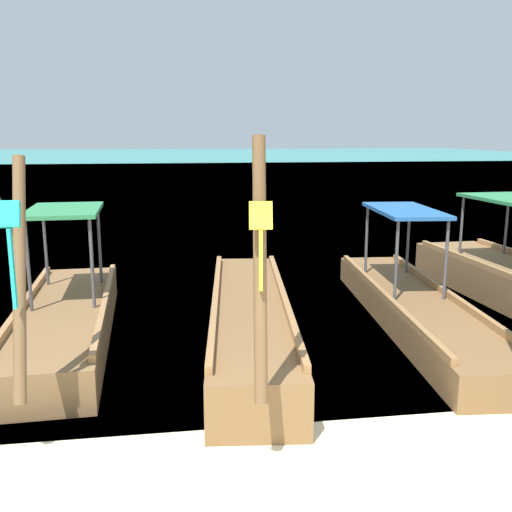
{
  "coord_description": "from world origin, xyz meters",
  "views": [
    {
      "loc": [
        -1.14,
        -3.36,
        2.98
      ],
      "look_at": [
        0.0,
        4.18,
        1.39
      ],
      "focal_mm": 41.09,
      "sensor_mm": 36.0,
      "label": 1
    }
  ],
  "objects": [
    {
      "name": "sea_water",
      "position": [
        0.0,
        62.18,
        0.0
      ],
      "size": [
        120.0,
        120.0,
        0.0
      ],
      "primitive_type": "plane",
      "color": "teal",
      "rests_on": "ground"
    },
    {
      "name": "longtail_boat_turquoise_ribbon",
      "position": [
        -2.67,
        5.12,
        0.34
      ],
      "size": [
        1.42,
        5.79,
        2.78
      ],
      "color": "brown",
      "rests_on": "ground"
    },
    {
      "name": "longtail_boat_yellow_ribbon",
      "position": [
        -0.02,
        4.65,
        0.34
      ],
      "size": [
        1.68,
        6.28,
        2.98
      ],
      "color": "brown",
      "rests_on": "ground"
    },
    {
      "name": "longtail_boat_violet_ribbon",
      "position": [
        2.69,
        5.07,
        0.31
      ],
      "size": [
        1.63,
        6.82,
        2.61
      ],
      "color": "brown",
      "rests_on": "ground"
    }
  ]
}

